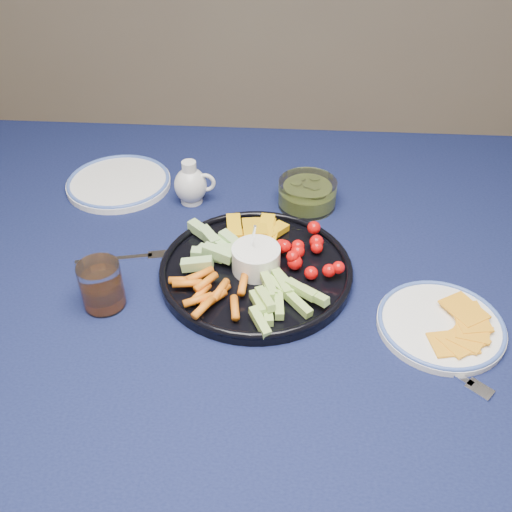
# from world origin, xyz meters

# --- Properties ---
(dining_table) EXTENTS (1.67, 1.07, 0.75)m
(dining_table) POSITION_xyz_m (0.00, 0.00, 0.66)
(dining_table) COLOR #53341B
(dining_table) RESTS_ON ground
(crudite_platter) EXTENTS (0.35, 0.35, 0.11)m
(crudite_platter) POSITION_xyz_m (-0.03, -0.06, 0.77)
(crudite_platter) COLOR black
(crudite_platter) RESTS_ON dining_table
(creamer_pitcher) EXTENTS (0.09, 0.07, 0.10)m
(creamer_pitcher) POSITION_xyz_m (-0.19, 0.18, 0.79)
(creamer_pitcher) COLOR silver
(creamer_pitcher) RESTS_ON dining_table
(pickle_bowl) EXTENTS (0.12, 0.12, 0.06)m
(pickle_bowl) POSITION_xyz_m (0.06, 0.18, 0.77)
(pickle_bowl) COLOR silver
(pickle_bowl) RESTS_ON dining_table
(cheese_plate) EXTENTS (0.21, 0.21, 0.02)m
(cheese_plate) POSITION_xyz_m (0.28, -0.17, 0.76)
(cheese_plate) COLOR white
(cheese_plate) RESTS_ON dining_table
(juice_tumbler) EXTENTS (0.07, 0.07, 0.08)m
(juice_tumbler) POSITION_xyz_m (-0.28, -0.15, 0.78)
(juice_tumbler) COLOR silver
(juice_tumbler) RESTS_ON dining_table
(fork_left) EXTENTS (0.17, 0.05, 0.00)m
(fork_left) POSITION_xyz_m (-0.27, -0.02, 0.75)
(fork_left) COLOR white
(fork_left) RESTS_ON dining_table
(fork_right) EXTENTS (0.15, 0.13, 0.00)m
(fork_right) POSITION_xyz_m (0.27, -0.25, 0.75)
(fork_right) COLOR white
(fork_right) RESTS_ON dining_table
(side_plate_extra) EXTENTS (0.23, 0.23, 0.02)m
(side_plate_extra) POSITION_xyz_m (-0.36, 0.23, 0.76)
(side_plate_extra) COLOR white
(side_plate_extra) RESTS_ON dining_table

